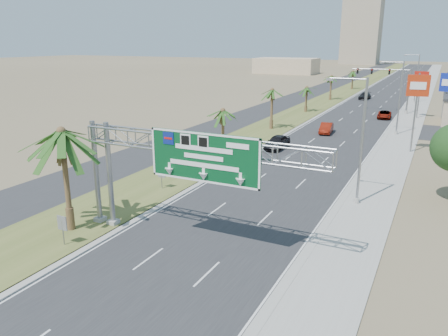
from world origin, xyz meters
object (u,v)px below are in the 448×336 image
Objects in this scene: sign_gantry at (185,152)px; car_right_lane at (384,115)px; car_far at (365,96)px; pole_sign_red_near at (418,90)px; palm_near at (61,132)px; signal_mast at (397,86)px; car_mid_lane at (326,128)px; pole_sign_blue at (446,84)px; pole_sign_red_far at (421,81)px; car_left_lane at (277,142)px.

sign_gantry reaches higher than car_right_lane.
sign_gantry is 80.18m from car_far.
pole_sign_red_near is (11.13, 32.18, 1.16)m from sign_gantry.
palm_near is 0.81× the size of signal_mast.
car_mid_lane is 0.97× the size of car_right_lane.
car_mid_lane is (-0.44, 38.79, -5.32)m from sign_gantry.
pole_sign_blue is (14.06, 58.89, -0.30)m from sign_gantry.
car_mid_lane is 17.54m from car_right_lane.
pole_sign_blue is at bearing -50.55° from car_far.
signal_mast is 5.91m from pole_sign_red_far.
pole_sign_red_far is (13.74, 31.05, 5.48)m from car_left_lane.
palm_near reaches higher than pole_sign_blue.
pole_sign_blue is 3.97m from pole_sign_red_far.
car_mid_lane is at bearing 150.24° from pole_sign_red_near.
pole_sign_red_near is (11.56, -6.61, 6.49)m from car_mid_lane.
sign_gantry is 34.06m from pole_sign_red_near.
pole_sign_red_near is at bearing 60.54° from palm_near.
car_left_lane is 16.81m from pole_sign_red_near.
pole_sign_red_near reaches higher than car_left_lane.
pole_sign_red_far is (-3.82, -0.95, 0.54)m from pole_sign_blue.
pole_sign_red_far is (12.07, -22.03, 5.58)m from car_far.
car_right_lane is (5.36, 55.34, -5.42)m from sign_gantry.
pole_sign_blue is (15.89, -21.09, 5.04)m from car_far.
signal_mast is (14.37, 63.97, -2.08)m from palm_near.
signal_mast is (6.23, 62.05, -1.21)m from sign_gantry.
signal_mast is 36.69m from car_left_lane.
pole_sign_blue is at bearing 76.57° from sign_gantry.
car_right_lane is (13.49, 57.27, -6.29)m from palm_near.
sign_gantry is 39.15m from car_mid_lane.
signal_mast is 2.13× the size of car_left_lane.
pole_sign_red_near reaches higher than signal_mast.
car_far is 26.88m from pole_sign_blue.
car_right_lane is 24.77m from pole_sign_red_near.
car_mid_lane is 0.49× the size of pole_sign_red_near.
pole_sign_red_far is at bearing 79.97° from sign_gantry.
car_left_lane is 53.11m from car_far.
palm_near is 64.76m from pole_sign_blue.
palm_near is at bearing -119.46° from pole_sign_red_near.
signal_mast is 2.06× the size of car_far.
signal_mast is 2.31× the size of car_mid_lane.
sign_gantry is 3.65× the size of car_right_lane.
pole_sign_red_far is at bearing -45.62° from signal_mast.
sign_gantry is 2.01× the size of palm_near.
car_left_lane is at bearing -111.16° from car_right_lane.
sign_gantry is 8.41m from palm_near.
pole_sign_red_far is at bearing 72.93° from palm_near.
signal_mast is at bearing -63.34° from car_far.
car_far is at bearing 85.59° from car_mid_lane.
car_right_lane is 0.50× the size of pole_sign_red_near.
palm_near is at bearing -96.61° from car_left_lane.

